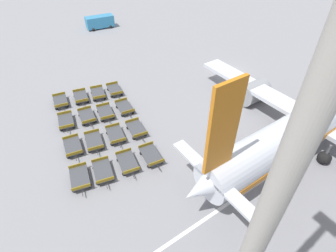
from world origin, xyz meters
TOP-DOWN VIEW (x-y plane):
  - ground_plane at (0.00, 0.00)m, footprint 500.00×500.00m
  - airplane at (15.78, -2.63)m, footprint 32.54×35.99m
  - service_van at (-28.58, -9.49)m, footprint 3.01×5.72m
  - baggage_dolly_row_near_col_a at (-5.25, -23.99)m, footprint 3.55×1.98m
  - baggage_dolly_row_near_col_b at (-0.88, -24.57)m, footprint 3.56×2.08m
  - baggage_dolly_row_near_col_c at (3.65, -25.17)m, footprint 3.55×1.97m
  - baggage_dolly_row_near_col_d at (7.97, -25.88)m, footprint 3.56×2.10m
  - baggage_dolly_row_mid_a_col_a at (-4.84, -21.52)m, footprint 3.56×2.05m
  - baggage_dolly_row_mid_a_col_b at (-0.46, -22.24)m, footprint 3.54×1.93m
  - baggage_dolly_row_mid_a_col_c at (4.06, -23.07)m, footprint 3.56×2.08m
  - baggage_dolly_row_mid_a_col_d at (8.37, -23.82)m, footprint 3.56×2.11m
  - baggage_dolly_row_mid_b_col_a at (-4.44, -19.36)m, footprint 3.56×2.14m
  - baggage_dolly_row_mid_b_col_b at (0.01, -20.13)m, footprint 3.56×2.03m
  - baggage_dolly_row_mid_b_col_c at (4.32, -20.75)m, footprint 3.56×2.04m
  - baggage_dolly_row_mid_b_col_d at (8.63, -21.42)m, footprint 3.55×2.01m
  - baggage_dolly_row_far_col_a at (-4.07, -17.16)m, footprint 3.55×2.00m
  - baggage_dolly_row_far_col_b at (0.31, -17.76)m, footprint 3.53×1.90m
  - baggage_dolly_row_far_col_c at (4.68, -18.44)m, footprint 3.54×1.93m
  - baggage_dolly_row_far_col_d at (9.02, -19.05)m, footprint 3.54×1.93m
  - apron_light_mast at (23.64, -24.13)m, footprint 2.00×0.70m
  - stand_guidance_stripe at (16.81, -10.13)m, footprint 1.23×30.18m

SIDE VIEW (x-z plane):
  - ground_plane at x=0.00m, z-range 0.00..0.00m
  - stand_guidance_stripe at x=16.81m, z-range 0.00..0.01m
  - baggage_dolly_row_near_col_a at x=-5.25m, z-range 0.02..0.94m
  - baggage_dolly_row_near_col_b at x=-0.88m, z-range 0.02..0.94m
  - baggage_dolly_row_near_col_c at x=3.65m, z-range 0.02..0.94m
  - baggage_dolly_row_near_col_d at x=7.97m, z-range 0.02..0.94m
  - baggage_dolly_row_mid_a_col_a at x=-4.84m, z-range 0.02..0.94m
  - baggage_dolly_row_mid_a_col_b at x=-0.46m, z-range 0.02..0.94m
  - baggage_dolly_row_mid_a_col_c at x=4.06m, z-range 0.02..0.94m
  - baggage_dolly_row_mid_a_col_d at x=8.37m, z-range 0.02..0.94m
  - baggage_dolly_row_mid_b_col_a at x=-4.44m, z-range 0.02..0.94m
  - baggage_dolly_row_mid_b_col_b at x=0.01m, z-range 0.02..0.94m
  - baggage_dolly_row_mid_b_col_c at x=4.32m, z-range 0.02..0.94m
  - baggage_dolly_row_mid_b_col_d at x=8.63m, z-range 0.02..0.94m
  - baggage_dolly_row_far_col_a at x=-4.07m, z-range 0.02..0.94m
  - baggage_dolly_row_far_col_b at x=0.31m, z-range 0.02..0.94m
  - baggage_dolly_row_far_col_c at x=4.68m, z-range 0.02..0.94m
  - baggage_dolly_row_far_col_d at x=9.02m, z-range 0.02..0.94m
  - service_van at x=-28.58m, z-range 0.10..2.50m
  - airplane at x=15.78m, z-range -3.04..8.87m
  - apron_light_mast at x=23.64m, z-range 2.00..30.14m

